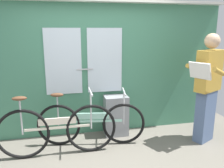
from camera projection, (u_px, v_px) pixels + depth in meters
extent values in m
cube|color=#427F60|center=(96.00, 71.00, 4.00)|extent=(4.57, 0.08, 2.26)
cube|color=silver|center=(63.00, 62.00, 3.80)|extent=(0.60, 0.02, 1.10)
cube|color=silver|center=(105.00, 61.00, 3.95)|extent=(0.60, 0.02, 1.10)
cylinder|color=#B2B2B7|center=(85.00, 69.00, 3.88)|extent=(0.28, 0.02, 0.02)
cube|color=silver|center=(96.00, 1.00, 3.64)|extent=(4.57, 0.28, 0.04)
torus|color=black|center=(91.00, 128.00, 3.45)|extent=(0.76, 0.05, 0.76)
torus|color=black|center=(23.00, 134.00, 3.26)|extent=(0.76, 0.05, 0.76)
cube|color=beige|center=(58.00, 128.00, 3.34)|extent=(0.93, 0.04, 0.03)
cube|color=beige|center=(57.00, 121.00, 3.32)|extent=(0.54, 0.03, 0.10)
cylinder|color=#B7B7BC|center=(21.00, 117.00, 3.19)|extent=(0.02, 0.02, 0.54)
ellipsoid|color=brown|center=(19.00, 98.00, 3.13)|extent=(0.20, 0.09, 0.06)
cylinder|color=#B7B7BC|center=(91.00, 110.00, 3.39)|extent=(0.02, 0.02, 0.58)
cylinder|color=#B7B7BC|center=(90.00, 92.00, 3.32)|extent=(0.03, 0.44, 0.02)
torus|color=black|center=(124.00, 124.00, 3.70)|extent=(0.69, 0.16, 0.69)
torus|color=black|center=(59.00, 125.00, 3.66)|extent=(0.69, 0.16, 0.69)
cube|color=#9EDBC6|center=(91.00, 121.00, 3.67)|extent=(0.98, 0.20, 0.03)
cube|color=#9EDBC6|center=(91.00, 116.00, 3.65)|extent=(0.57, 0.12, 0.10)
cylinder|color=#B7B7BC|center=(58.00, 110.00, 3.60)|extent=(0.02, 0.02, 0.50)
ellipsoid|color=brown|center=(57.00, 95.00, 3.54)|extent=(0.21, 0.12, 0.06)
cylinder|color=#B7B7BC|center=(124.00, 108.00, 3.64)|extent=(0.02, 0.02, 0.54)
cylinder|color=#B7B7BC|center=(124.00, 92.00, 3.58)|extent=(0.10, 0.44, 0.02)
cube|color=slate|center=(205.00, 116.00, 3.80)|extent=(0.39, 0.31, 0.87)
cube|color=#B78C33|center=(209.00, 71.00, 3.62)|extent=(0.53, 0.40, 0.65)
sphere|color=tan|center=(212.00, 41.00, 3.52)|extent=(0.24, 0.24, 0.24)
cube|color=silver|center=(200.00, 71.00, 3.45)|extent=(0.25, 0.35, 0.26)
cylinder|color=#B78C33|center=(219.00, 72.00, 3.36)|extent=(0.30, 0.20, 0.17)
cylinder|color=#B78C33|center=(192.00, 68.00, 3.70)|extent=(0.30, 0.20, 0.17)
cube|color=gray|center=(116.00, 115.00, 4.04)|extent=(0.41, 0.28, 0.71)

